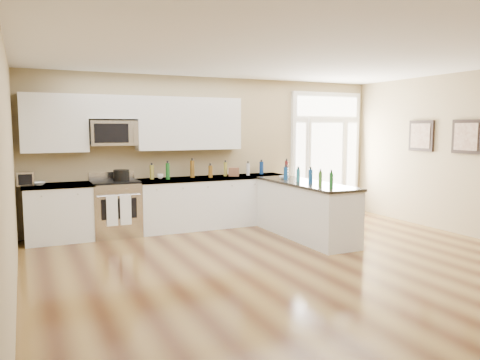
{
  "coord_description": "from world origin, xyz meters",
  "views": [
    {
      "loc": [
        -3.37,
        -4.38,
        1.85
      ],
      "look_at": [
        -0.4,
        2.0,
        1.06
      ],
      "focal_mm": 35.0,
      "sensor_mm": 36.0,
      "label": 1
    }
  ],
  "objects_px": {
    "peninsula_cabinet": "(305,212)",
    "toaster_oven": "(25,179)",
    "kitchen_range": "(116,208)",
    "stockpot": "(121,175)"
  },
  "relations": [
    {
      "from": "peninsula_cabinet",
      "to": "toaster_oven",
      "type": "bearing_deg",
      "value": 161.21
    },
    {
      "from": "kitchen_range",
      "to": "stockpot",
      "type": "relative_size",
      "value": 4.02
    },
    {
      "from": "peninsula_cabinet",
      "to": "kitchen_range",
      "type": "height_order",
      "value": "kitchen_range"
    },
    {
      "from": "peninsula_cabinet",
      "to": "stockpot",
      "type": "distance_m",
      "value": 3.18
    },
    {
      "from": "peninsula_cabinet",
      "to": "toaster_oven",
      "type": "height_order",
      "value": "toaster_oven"
    },
    {
      "from": "kitchen_range",
      "to": "stockpot",
      "type": "xyz_separation_m",
      "value": [
        0.1,
        -0.05,
        0.57
      ]
    },
    {
      "from": "stockpot",
      "to": "toaster_oven",
      "type": "bearing_deg",
      "value": 177.78
    },
    {
      "from": "peninsula_cabinet",
      "to": "stockpot",
      "type": "xyz_separation_m",
      "value": [
        -2.79,
        1.4,
        0.62
      ]
    },
    {
      "from": "peninsula_cabinet",
      "to": "stockpot",
      "type": "bearing_deg",
      "value": 153.37
    },
    {
      "from": "stockpot",
      "to": "peninsula_cabinet",
      "type": "bearing_deg",
      "value": -26.63
    }
  ]
}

